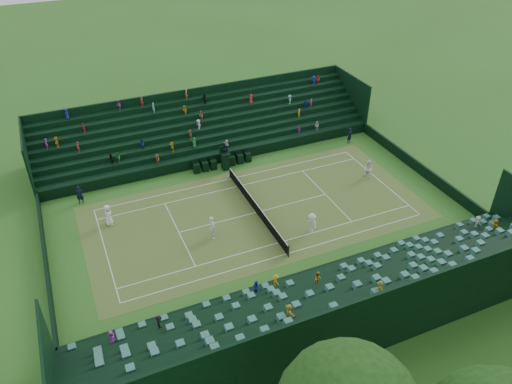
# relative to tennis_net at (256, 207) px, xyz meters

# --- Properties ---
(ground) EXTENTS (160.00, 160.00, 0.00)m
(ground) POSITION_rel_tennis_net_xyz_m (0.00, 0.00, -0.53)
(ground) COLOR #316720
(ground) RESTS_ON ground
(court_surface) EXTENTS (12.97, 26.77, 0.01)m
(court_surface) POSITION_rel_tennis_net_xyz_m (0.00, 0.00, -0.52)
(court_surface) COLOR #367D29
(court_surface) RESTS_ON ground
(perimeter_wall_north) EXTENTS (17.17, 0.20, 1.00)m
(perimeter_wall_north) POSITION_rel_tennis_net_xyz_m (0.00, 15.88, -0.03)
(perimeter_wall_north) COLOR black
(perimeter_wall_north) RESTS_ON ground
(perimeter_wall_south) EXTENTS (17.17, 0.20, 1.00)m
(perimeter_wall_south) POSITION_rel_tennis_net_xyz_m (0.00, -15.88, -0.03)
(perimeter_wall_south) COLOR black
(perimeter_wall_south) RESTS_ON ground
(perimeter_wall_east) EXTENTS (0.20, 31.77, 1.00)m
(perimeter_wall_east) POSITION_rel_tennis_net_xyz_m (8.48, 0.00, -0.03)
(perimeter_wall_east) COLOR black
(perimeter_wall_east) RESTS_ON ground
(perimeter_wall_west) EXTENTS (0.20, 31.77, 1.00)m
(perimeter_wall_west) POSITION_rel_tennis_net_xyz_m (-8.48, 0.00, -0.03)
(perimeter_wall_west) COLOR black
(perimeter_wall_west) RESTS_ON ground
(north_grandstand) EXTENTS (6.60, 32.00, 4.90)m
(north_grandstand) POSITION_rel_tennis_net_xyz_m (12.66, 0.00, 1.02)
(north_grandstand) COLOR black
(north_grandstand) RESTS_ON ground
(south_grandstand) EXTENTS (6.60, 32.00, 4.90)m
(south_grandstand) POSITION_rel_tennis_net_xyz_m (-12.66, 0.00, 1.02)
(south_grandstand) COLOR black
(south_grandstand) RESTS_ON ground
(tennis_net) EXTENTS (11.67, 0.10, 1.06)m
(tennis_net) POSITION_rel_tennis_net_xyz_m (0.00, 0.00, 0.00)
(tennis_net) COLOR black
(tennis_net) RESTS_ON ground
(umpire_chair) EXTENTS (0.79, 0.79, 2.47)m
(umpire_chair) POSITION_rel_tennis_net_xyz_m (-7.25, 0.12, 0.53)
(umpire_chair) COLOR black
(umpire_chair) RESTS_ON ground
(courtside_chairs) EXTENTS (0.59, 5.56, 1.28)m
(courtside_chairs) POSITION_rel_tennis_net_xyz_m (-7.75, 0.02, -0.04)
(courtside_chairs) COLOR black
(courtside_chairs) RESTS_ON ground
(player_near_west) EXTENTS (0.93, 0.65, 1.79)m
(player_near_west) POSITION_rel_tennis_net_xyz_m (-3.11, -11.02, 0.37)
(player_near_west) COLOR white
(player_near_west) RESTS_ON ground
(player_near_east) EXTENTS (0.72, 0.49, 1.91)m
(player_near_east) POSITION_rel_tennis_net_xyz_m (1.56, -4.20, 0.43)
(player_near_east) COLOR white
(player_near_east) RESTS_ON ground
(player_far_west) EXTENTS (0.94, 0.78, 1.74)m
(player_far_west) POSITION_rel_tennis_net_xyz_m (-0.85, 11.15, 0.34)
(player_far_west) COLOR white
(player_far_west) RESTS_ON ground
(player_far_east) EXTENTS (1.13, 0.76, 1.63)m
(player_far_east) POSITION_rel_tennis_net_xyz_m (3.85, 2.90, 0.29)
(player_far_east) COLOR white
(player_far_east) RESTS_ON ground
(line_judge_north) EXTENTS (0.60, 0.70, 1.62)m
(line_judge_north) POSITION_rel_tennis_net_xyz_m (-7.05, 13.18, 0.29)
(line_judge_north) COLOR black
(line_judge_north) RESTS_ON ground
(line_judge_south) EXTENTS (0.51, 0.66, 1.61)m
(line_judge_south) POSITION_rel_tennis_net_xyz_m (-6.97, -12.66, 0.28)
(line_judge_south) COLOR black
(line_judge_south) RESTS_ON ground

